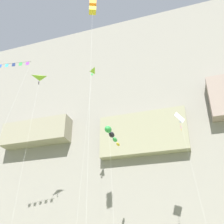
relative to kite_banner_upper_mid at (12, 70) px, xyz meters
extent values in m
cube|color=gray|center=(17.07, 36.08, -0.91)|extent=(180.00, 30.89, 55.99)
cube|color=gray|center=(-6.91, 19.20, -2.22)|extent=(16.07, 3.99, 5.38)
cube|color=gray|center=(17.07, 20.11, -5.29)|extent=(17.30, 2.73, 8.75)
cylinder|color=black|center=(-0.04, 0.10, 1.56)|extent=(5.98, 1.02, 0.03)
cube|color=purple|center=(2.35, 0.50, 1.22)|extent=(0.55, 0.18, 0.61)
cube|color=green|center=(1.15, 0.30, 1.22)|extent=(0.55, 0.14, 0.61)
cube|color=navy|center=(-0.04, 0.10, 1.22)|extent=(0.55, 0.18, 0.61)
cube|color=#38B2D1|center=(-1.24, -0.10, 1.22)|extent=(0.55, 0.14, 0.61)
cube|color=blue|center=(-2.43, -0.30, 1.22)|extent=(0.55, 0.14, 0.61)
pyramid|color=#8CCC33|center=(11.29, 5.46, 0.55)|extent=(1.39, 1.69, 0.27)
cube|color=green|center=(11.73, 5.62, 0.45)|extent=(0.41, 0.19, 0.45)
cylinder|color=silver|center=(11.33, 4.78, -14.17)|extent=(0.81, 1.70, 29.23)
pyramid|color=#8CCC33|center=(2.62, 4.13, -0.60)|extent=(2.25, 1.92, 0.39)
cube|color=black|center=(2.88, 3.58, -0.72)|extent=(0.29, 0.54, 0.61)
cylinder|color=silver|center=(3.71, 1.69, -14.75)|extent=(1.68, 3.80, 28.07)
ellipsoid|color=green|center=(15.16, 4.24, -10.87)|extent=(0.99, 1.48, 1.06)
ellipsoid|color=black|center=(15.14, 5.93, -10.98)|extent=(0.81, 1.46, 0.88)
ellipsoid|color=green|center=(15.11, 7.63, -11.10)|extent=(0.63, 1.45, 0.71)
ellipsoid|color=yellow|center=(15.09, 9.33, -11.22)|extent=(0.45, 1.43, 0.53)
cylinder|color=silver|center=(16.16, 3.04, -19.97)|extent=(2.03, 3.43, 17.65)
cube|color=orange|center=(15.52, -4.06, 5.32)|extent=(1.31, 1.31, 0.70)
cube|color=yellow|center=(15.52, -4.06, 4.03)|extent=(1.31, 1.31, 0.70)
cylinder|color=black|center=(15.97, -4.06, 4.67)|extent=(0.03, 0.03, 1.88)
cylinder|color=black|center=(15.07, -4.06, 4.67)|extent=(0.03, 0.03, 1.88)
cylinder|color=silver|center=(16.46, -5.78, -12.55)|extent=(1.88, 3.45, 32.47)
cube|color=white|center=(24.99, 8.07, -8.64)|extent=(1.39, 1.55, 1.94)
cylinder|color=black|center=(24.99, 8.07, -8.64)|extent=(0.65, 0.29, 1.54)
cube|color=blue|center=(25.02, 8.07, -9.39)|extent=(0.12, 0.23, 0.12)
cube|color=orange|center=(25.00, 8.07, -9.81)|extent=(0.05, 0.24, 0.12)
cube|color=#CC3399|center=(25.04, 8.07, -10.23)|extent=(0.17, 0.20, 0.12)
cube|color=orange|center=(25.03, 8.07, -10.65)|extent=(0.15, 0.21, 0.12)
cylinder|color=silver|center=(26.03, 5.94, -18.84)|extent=(2.10, 4.27, 19.90)
camera|label=1|loc=(26.75, -29.66, -27.24)|focal=44.37mm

